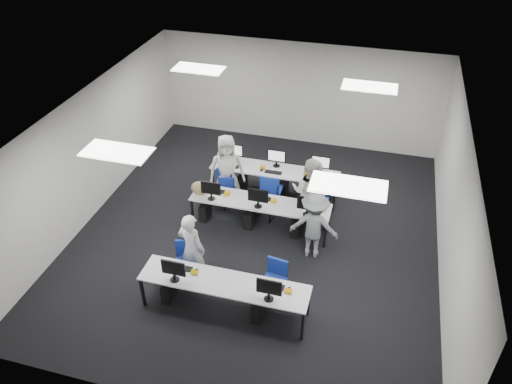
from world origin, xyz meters
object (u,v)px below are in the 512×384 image
(chair_0, at_px, (187,272))
(chair_4, at_px, (317,215))
(student_2, at_px, (227,169))
(photographer, at_px, (314,225))
(desk_mid, at_px, (260,204))
(student_0, at_px, (192,248))
(chair_5, at_px, (228,193))
(chair_7, at_px, (318,207))
(student_1, at_px, (309,191))
(chair_2, at_px, (221,194))
(student_3, at_px, (316,191))
(chair_6, at_px, (271,196))
(desk_front, at_px, (224,284))
(chair_1, at_px, (273,288))
(chair_3, at_px, (266,207))

(chair_0, distance_m, chair_4, 3.40)
(student_2, relative_size, photographer, 1.11)
(chair_4, height_order, photographer, photographer)
(photographer, bearing_deg, desk_mid, -24.35)
(student_0, bearing_deg, desk_mid, -101.15)
(desk_mid, distance_m, student_0, 2.15)
(chair_5, height_order, photographer, photographer)
(chair_5, relative_size, chair_7, 0.95)
(chair_4, height_order, chair_5, chair_4)
(chair_5, bearing_deg, student_1, -17.70)
(chair_2, height_order, chair_5, chair_2)
(student_3, bearing_deg, chair_2, 167.79)
(chair_6, bearing_deg, desk_mid, -94.12)
(chair_6, height_order, student_3, student_3)
(desk_front, relative_size, chair_4, 3.74)
(chair_6, bearing_deg, student_3, -6.33)
(chair_2, distance_m, photographer, 2.83)
(desk_mid, height_order, chair_5, chair_5)
(chair_6, height_order, chair_7, chair_6)
(desk_front, bearing_deg, photographer, 56.42)
(desk_front, relative_size, photographer, 2.00)
(chair_0, bearing_deg, student_3, 40.95)
(chair_0, bearing_deg, chair_1, -11.03)
(desk_front, distance_m, desk_mid, 2.60)
(chair_4, distance_m, chair_6, 1.25)
(chair_2, xyz_separation_m, chair_4, (2.41, -0.19, -0.01))
(chair_2, distance_m, student_1, 2.24)
(chair_5, distance_m, photographer, 2.78)
(chair_2, bearing_deg, student_2, 78.63)
(student_0, height_order, student_2, student_2)
(student_0, bearing_deg, student_1, -113.89)
(desk_front, bearing_deg, student_2, 107.11)
(desk_mid, xyz_separation_m, photographer, (1.33, -0.60, 0.12))
(desk_front, bearing_deg, student_1, 72.27)
(student_0, relative_size, student_1, 0.96)
(desk_mid, relative_size, chair_3, 3.87)
(student_0, bearing_deg, chair_5, -73.64)
(photographer, bearing_deg, student_2, -31.81)
(chair_1, xyz_separation_m, chair_2, (-1.98, 2.72, 0.00))
(chair_1, distance_m, photographer, 1.64)
(chair_0, distance_m, chair_3, 2.75)
(desk_front, distance_m, chair_6, 3.46)
(student_1, bearing_deg, chair_0, 58.78)
(chair_5, bearing_deg, chair_6, -7.48)
(chair_1, relative_size, chair_7, 1.02)
(chair_2, bearing_deg, chair_1, -45.08)
(chair_5, relative_size, student_3, 0.54)
(chair_5, bearing_deg, chair_7, -11.77)
(chair_1, xyz_separation_m, chair_3, (-0.79, 2.51, -0.02))
(chair_0, relative_size, student_3, 0.63)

